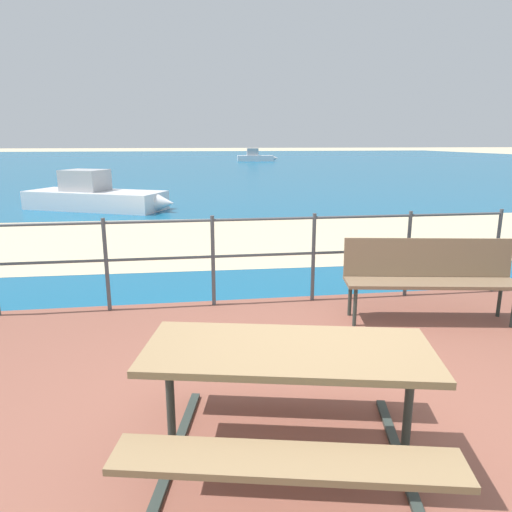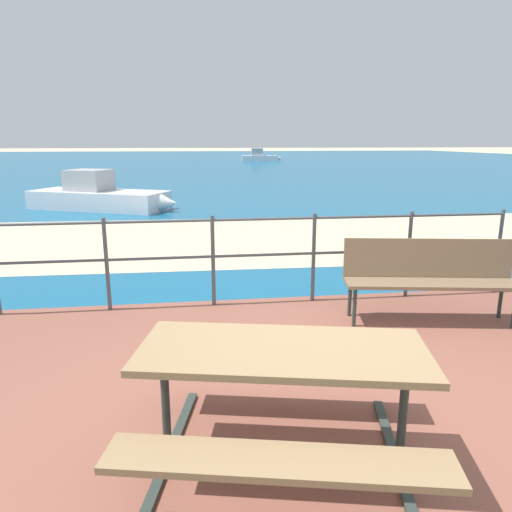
{
  "view_description": "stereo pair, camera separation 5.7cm",
  "coord_description": "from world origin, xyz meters",
  "px_view_note": "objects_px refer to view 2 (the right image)",
  "views": [
    {
      "loc": [
        -0.86,
        -2.75,
        1.93
      ],
      "look_at": [
        -0.1,
        2.42,
        0.64
      ],
      "focal_mm": 32.97,
      "sensor_mm": 36.0,
      "label": 1
    },
    {
      "loc": [
        -0.81,
        -2.75,
        1.93
      ],
      "look_at": [
        -0.1,
        2.42,
        0.64
      ],
      "focal_mm": 32.97,
      "sensor_mm": 36.0,
      "label": 2
    }
  ],
  "objects_px": {
    "picnic_table": "(282,377)",
    "park_bench": "(429,273)",
    "boat_mid": "(100,197)",
    "boat_near": "(260,157)"
  },
  "relations": [
    {
      "from": "park_bench",
      "to": "boat_near",
      "type": "height_order",
      "value": "boat_near"
    },
    {
      "from": "picnic_table",
      "to": "boat_mid",
      "type": "distance_m",
      "value": 11.95
    },
    {
      "from": "boat_near",
      "to": "picnic_table",
      "type": "bearing_deg",
      "value": -94.64
    },
    {
      "from": "picnic_table",
      "to": "boat_mid",
      "type": "xyz_separation_m",
      "value": [
        -3.08,
        11.54,
        -0.26
      ]
    },
    {
      "from": "park_bench",
      "to": "boat_mid",
      "type": "distance_m",
      "value": 10.72
    },
    {
      "from": "picnic_table",
      "to": "park_bench",
      "type": "relative_size",
      "value": 1.03
    },
    {
      "from": "park_bench",
      "to": "picnic_table",
      "type": "bearing_deg",
      "value": -123.66
    },
    {
      "from": "boat_near",
      "to": "boat_mid",
      "type": "distance_m",
      "value": 32.04
    },
    {
      "from": "park_bench",
      "to": "boat_mid",
      "type": "bearing_deg",
      "value": 127.89
    },
    {
      "from": "picnic_table",
      "to": "park_bench",
      "type": "distance_m",
      "value": 2.88
    }
  ]
}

